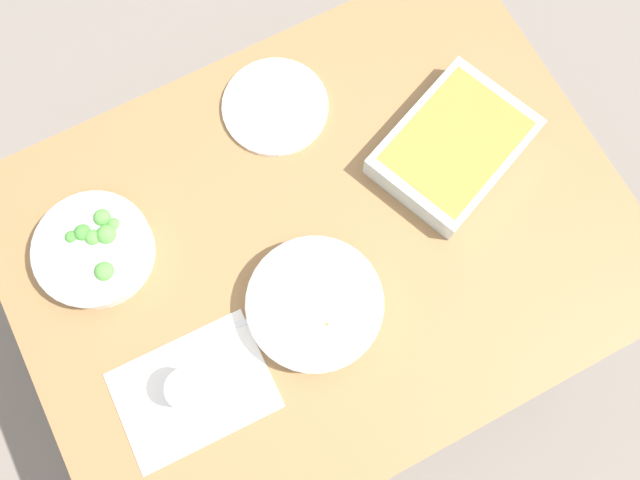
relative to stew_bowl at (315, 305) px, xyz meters
name	(u,v)px	position (x,y,z in m)	size (l,w,h in m)	color
ground_plane	(320,303)	(0.07, 0.11, -0.77)	(6.00, 6.00, 0.00)	slate
dining_table	(320,251)	(0.07, 0.11, -0.12)	(1.20, 0.90, 0.74)	olive
placemat	(194,390)	(-0.27, -0.03, -0.03)	(0.28, 0.20, 0.00)	silver
stew_bowl	(315,305)	(0.00, 0.00, 0.00)	(0.26, 0.26, 0.06)	white
broccoli_bowl	(94,249)	(-0.32, 0.29, 0.00)	(0.23, 0.23, 0.07)	white
baking_dish	(454,146)	(0.39, 0.15, 0.00)	(0.36, 0.32, 0.06)	silver
drink_cup	(190,389)	(-0.27, -0.03, 0.01)	(0.07, 0.07, 0.08)	#B2BCC6
side_plate	(275,107)	(0.12, 0.41, -0.03)	(0.22, 0.22, 0.01)	white
spoon_by_stew	(274,316)	(-0.08, 0.02, -0.03)	(0.17, 0.06, 0.01)	silver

